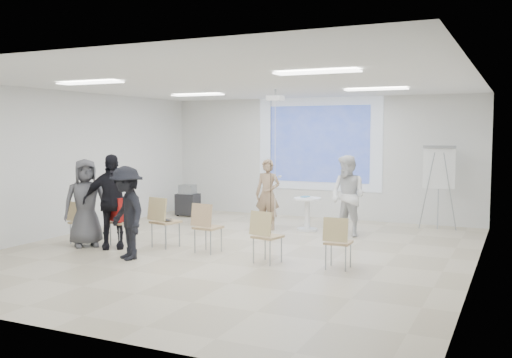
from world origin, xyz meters
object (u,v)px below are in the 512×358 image
at_px(audience_outer, 86,198).
at_px(audience_mid, 127,207).
at_px(pedestal_table, 307,212).
at_px(flipchart_easel, 439,168).
at_px(chair_left_mid, 119,218).
at_px(chair_right_inner, 265,232).
at_px(chair_center, 206,224).
at_px(av_cart, 188,201).
at_px(audience_left, 111,195).
at_px(laptop, 166,220).
at_px(chair_right_far, 337,238).
at_px(chair_far_left, 79,219).
at_px(player_right, 348,191).
at_px(player_left, 268,190).
at_px(chair_left_inner, 162,218).

bearing_deg(audience_outer, audience_mid, -69.58).
distance_m(pedestal_table, audience_outer, 4.66).
xyz_separation_m(pedestal_table, flipchart_easel, (2.57, 1.29, 0.95)).
xyz_separation_m(chair_left_mid, chair_right_inner, (3.09, -0.17, -0.01)).
bearing_deg(chair_center, audience_mid, -129.80).
bearing_deg(audience_mid, chair_center, 76.65).
xyz_separation_m(flipchart_easel, av_cart, (-6.11, -0.49, -1.00)).
bearing_deg(audience_outer, av_cart, 47.33).
distance_m(chair_center, audience_left, 1.88).
relative_size(laptop, audience_outer, 0.19).
bearing_deg(chair_right_far, chair_center, 173.75).
xyz_separation_m(chair_far_left, audience_outer, (0.27, -0.11, 0.43)).
relative_size(pedestal_table, chair_right_inner, 0.85).
bearing_deg(chair_center, player_right, 61.19).
height_order(chair_left_mid, audience_mid, audience_mid).
bearing_deg(chair_right_far, player_left, 128.35).
distance_m(audience_mid, audience_outer, 1.49).
bearing_deg(flipchart_easel, audience_outer, -147.52).
bearing_deg(pedestal_table, chair_far_left, -136.67).
bearing_deg(chair_far_left, chair_left_inner, 19.26).
xyz_separation_m(player_right, av_cart, (-4.52, 1.04, -0.56)).
relative_size(chair_center, audience_outer, 0.49).
bearing_deg(pedestal_table, chair_right_inner, -82.22).
distance_m(pedestal_table, player_right, 1.12).
xyz_separation_m(laptop, audience_outer, (-1.39, -0.59, 0.41)).
bearing_deg(pedestal_table, chair_center, -105.93).
bearing_deg(chair_left_mid, av_cart, 125.10).
bearing_deg(laptop, pedestal_table, -111.38).
bearing_deg(chair_right_inner, chair_left_mid, -171.76).
bearing_deg(player_left, chair_center, -92.27).
bearing_deg(audience_outer, audience_left, -41.67).
bearing_deg(player_right, chair_right_inner, -76.58).
xyz_separation_m(chair_far_left, audience_left, (0.82, -0.05, 0.51)).
bearing_deg(chair_right_inner, pedestal_table, 109.13).
distance_m(flipchart_easel, av_cart, 6.21).
bearing_deg(chair_left_mid, player_left, 80.03).
bearing_deg(laptop, audience_outer, 34.56).
height_order(pedestal_table, av_cart, av_cart).
relative_size(pedestal_table, chair_left_mid, 0.83).
height_order(chair_far_left, flipchart_easel, flipchart_easel).
height_order(chair_right_far, flipchart_easel, flipchart_easel).
bearing_deg(laptop, flipchart_easel, -125.51).
bearing_deg(chair_far_left, player_right, 40.46).
bearing_deg(player_left, flipchart_easel, 21.30).
xyz_separation_m(chair_right_far, audience_outer, (-4.82, -0.23, 0.43)).
bearing_deg(chair_center, chair_far_left, -168.36).
bearing_deg(chair_right_far, audience_outer, -179.21).
relative_size(chair_left_mid, chair_center, 1.00).
xyz_separation_m(player_right, chair_right_inner, (-0.53, -3.01, -0.41)).
bearing_deg(chair_far_left, av_cart, 97.44).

